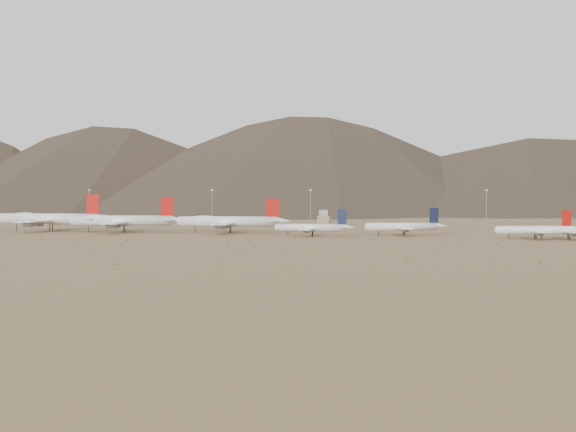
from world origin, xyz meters
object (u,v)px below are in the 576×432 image
(widebody_centre, at_px, (123,220))
(widebody_east, at_px, (229,221))
(narrowbody_b, at_px, (405,227))
(widebody_west, at_px, (50,219))
(narrowbody_a, at_px, (313,228))
(control_tower, at_px, (324,220))

(widebody_centre, distance_m, widebody_east, 64.27)
(narrowbody_b, bearing_deg, widebody_west, 162.90)
(widebody_centre, distance_m, narrowbody_a, 119.29)
(widebody_west, xyz_separation_m, control_tower, (152.81, 88.62, -2.44))
(control_tower, bearing_deg, widebody_west, -149.89)
(widebody_west, height_order, widebody_centre, widebody_west)
(widebody_west, xyz_separation_m, widebody_east, (113.17, 8.29, -0.79))
(narrowbody_a, relative_size, control_tower, 3.72)
(narrowbody_a, bearing_deg, widebody_east, 157.98)
(widebody_centre, relative_size, narrowbody_a, 1.56)
(widebody_west, distance_m, control_tower, 176.66)
(narrowbody_b, height_order, control_tower, narrowbody_b)
(widebody_east, bearing_deg, narrowbody_b, -8.40)
(narrowbody_b, distance_m, control_tower, 101.09)
(narrowbody_a, relative_size, narrowbody_b, 1.00)
(widebody_east, distance_m, narrowbody_a, 58.47)
(narrowbody_b, bearing_deg, widebody_centre, 163.95)
(widebody_west, distance_m, widebody_east, 113.47)
(widebody_east, distance_m, control_tower, 89.60)
(widebody_west, distance_m, widebody_centre, 49.57)
(widebody_centre, relative_size, widebody_east, 1.03)
(narrowbody_b, bearing_deg, widebody_east, 161.07)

